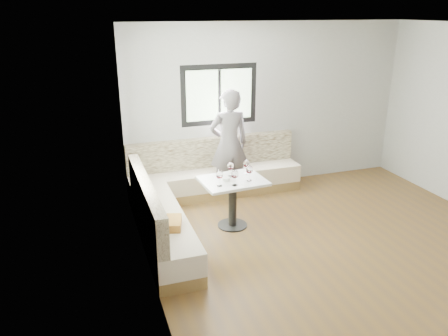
# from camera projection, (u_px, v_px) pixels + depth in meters

# --- Properties ---
(room) EXTENTS (5.01, 5.01, 2.81)m
(room) POSITION_uv_depth(u_px,v_px,m) (344.00, 145.00, 5.35)
(room) COLOR brown
(room) RESTS_ON ground
(banquette) EXTENTS (2.90, 2.80, 0.95)m
(banquette) POSITION_uv_depth(u_px,v_px,m) (194.00, 194.00, 6.64)
(banquette) COLOR olive
(banquette) RESTS_ON ground
(table) EXTENTS (0.93, 0.75, 0.72)m
(table) POSITION_uv_depth(u_px,v_px,m) (233.00, 191.00, 6.19)
(table) COLOR black
(table) RESTS_ON ground
(person) EXTENTS (0.66, 0.44, 1.81)m
(person) POSITION_uv_depth(u_px,v_px,m) (229.00, 144.00, 7.10)
(person) COLOR slate
(person) RESTS_ON ground
(olive_ramekin) EXTENTS (0.11, 0.11, 0.04)m
(olive_ramekin) POSITION_uv_depth(u_px,v_px,m) (226.00, 179.00, 6.09)
(olive_ramekin) COLOR white
(olive_ramekin) RESTS_ON table
(wine_glass_a) EXTENTS (0.10, 0.10, 0.22)m
(wine_glass_a) POSITION_uv_depth(u_px,v_px,m) (220.00, 175.00, 5.85)
(wine_glass_a) COLOR white
(wine_glass_a) RESTS_ON table
(wine_glass_b) EXTENTS (0.10, 0.10, 0.22)m
(wine_glass_b) POSITION_uv_depth(u_px,v_px,m) (235.00, 175.00, 5.86)
(wine_glass_b) COLOR white
(wine_glass_b) RESTS_ON table
(wine_glass_c) EXTENTS (0.10, 0.10, 0.22)m
(wine_glass_c) POSITION_uv_depth(u_px,v_px,m) (249.00, 170.00, 6.04)
(wine_glass_c) COLOR white
(wine_glass_c) RESTS_ON table
(wine_glass_d) EXTENTS (0.10, 0.10, 0.22)m
(wine_glass_d) POSITION_uv_depth(u_px,v_px,m) (230.00, 166.00, 6.18)
(wine_glass_d) COLOR white
(wine_glass_d) RESTS_ON table
(wine_glass_e) EXTENTS (0.10, 0.10, 0.22)m
(wine_glass_e) POSITION_uv_depth(u_px,v_px,m) (246.00, 164.00, 6.28)
(wine_glass_e) COLOR white
(wine_glass_e) RESTS_ON table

